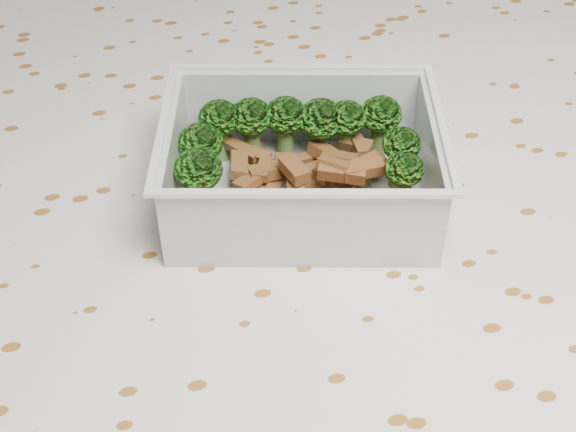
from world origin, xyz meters
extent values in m
cube|color=brown|center=(0.00, 0.00, 0.73)|extent=(1.40, 0.90, 0.04)
cube|color=silver|center=(0.00, 0.00, 0.75)|extent=(1.46, 0.96, 0.01)
cube|color=silver|center=(0.00, 0.48, 0.66)|extent=(1.46, 0.01, 0.18)
cube|color=silver|center=(0.01, 0.04, 0.76)|extent=(0.18, 0.15, 0.00)
cube|color=silver|center=(0.02, 0.10, 0.78)|extent=(0.15, 0.04, 0.05)
cube|color=silver|center=(0.00, -0.01, 0.78)|extent=(0.15, 0.04, 0.05)
cube|color=silver|center=(0.08, 0.02, 0.78)|extent=(0.03, 0.11, 0.05)
cube|color=silver|center=(-0.06, 0.06, 0.78)|extent=(0.03, 0.11, 0.05)
cube|color=silver|center=(0.02, 0.10, 0.81)|extent=(0.16, 0.04, 0.00)
cube|color=silver|center=(-0.01, -0.02, 0.81)|extent=(0.16, 0.04, 0.00)
cube|color=silver|center=(0.09, 0.02, 0.81)|extent=(0.03, 0.11, 0.00)
cube|color=silver|center=(-0.07, 0.06, 0.81)|extent=(0.03, 0.11, 0.00)
cylinder|color=#608C3F|center=(-0.03, 0.09, 0.77)|extent=(0.01, 0.01, 0.02)
ellipsoid|color=#387C1B|center=(-0.03, 0.09, 0.79)|extent=(0.03, 0.03, 0.02)
cylinder|color=#608C3F|center=(-0.01, 0.09, 0.77)|extent=(0.01, 0.01, 0.02)
ellipsoid|color=#387C1B|center=(-0.01, 0.09, 0.79)|extent=(0.03, 0.03, 0.02)
cylinder|color=#608C3F|center=(0.01, 0.08, 0.77)|extent=(0.01, 0.01, 0.02)
ellipsoid|color=#387C1B|center=(0.01, 0.08, 0.79)|extent=(0.03, 0.03, 0.02)
cylinder|color=#608C3F|center=(0.03, 0.08, 0.77)|extent=(0.01, 0.01, 0.02)
ellipsoid|color=#387C1B|center=(0.03, 0.08, 0.79)|extent=(0.03, 0.03, 0.02)
cylinder|color=#608C3F|center=(0.05, 0.07, 0.77)|extent=(0.01, 0.01, 0.02)
ellipsoid|color=#387C1B|center=(0.05, 0.07, 0.79)|extent=(0.02, 0.02, 0.02)
cylinder|color=#608C3F|center=(0.07, 0.07, 0.77)|extent=(0.01, 0.01, 0.02)
ellipsoid|color=#387C1B|center=(0.07, 0.07, 0.79)|extent=(0.03, 0.03, 0.02)
cylinder|color=#608C3F|center=(-0.05, 0.07, 0.77)|extent=(0.01, 0.01, 0.02)
ellipsoid|color=#387C1B|center=(-0.05, 0.07, 0.79)|extent=(0.03, 0.03, 0.02)
cylinder|color=#608C3F|center=(0.07, 0.04, 0.77)|extent=(0.01, 0.01, 0.02)
ellipsoid|color=#387C1B|center=(0.07, 0.04, 0.79)|extent=(0.02, 0.02, 0.02)
cylinder|color=#608C3F|center=(-0.05, 0.04, 0.77)|extent=(0.01, 0.01, 0.02)
ellipsoid|color=#387C1B|center=(-0.05, 0.04, 0.79)|extent=(0.03, 0.03, 0.02)
cylinder|color=#608C3F|center=(0.06, 0.01, 0.77)|extent=(0.01, 0.01, 0.02)
ellipsoid|color=#387C1B|center=(0.06, 0.01, 0.79)|extent=(0.02, 0.02, 0.02)
cube|color=brown|center=(0.02, 0.07, 0.77)|extent=(0.02, 0.01, 0.01)
cube|color=brown|center=(0.03, 0.03, 0.78)|extent=(0.02, 0.02, 0.01)
cube|color=brown|center=(-0.01, 0.05, 0.77)|extent=(0.02, 0.01, 0.01)
cube|color=brown|center=(0.03, 0.03, 0.78)|extent=(0.03, 0.02, 0.01)
cube|color=brown|center=(-0.01, 0.05, 0.76)|extent=(0.02, 0.02, 0.01)
cube|color=brown|center=(0.03, 0.03, 0.77)|extent=(0.01, 0.02, 0.01)
cube|color=brown|center=(0.03, 0.03, 0.77)|extent=(0.02, 0.02, 0.01)
cube|color=brown|center=(-0.01, 0.08, 0.76)|extent=(0.02, 0.03, 0.01)
cube|color=brown|center=(0.03, 0.06, 0.77)|extent=(0.02, 0.02, 0.01)
cube|color=brown|center=(-0.02, 0.08, 0.77)|extent=(0.02, 0.03, 0.01)
cube|color=brown|center=(0.05, 0.06, 0.77)|extent=(0.02, 0.02, 0.01)
cube|color=brown|center=(0.05, 0.06, 0.77)|extent=(0.01, 0.02, 0.01)
cube|color=brown|center=(-0.01, 0.08, 0.76)|extent=(0.02, 0.02, 0.01)
cube|color=brown|center=(0.04, 0.04, 0.77)|extent=(0.02, 0.03, 0.01)
cube|color=brown|center=(-0.02, 0.06, 0.77)|extent=(0.02, 0.02, 0.01)
cube|color=brown|center=(0.00, 0.06, 0.77)|extent=(0.01, 0.02, 0.01)
cube|color=brown|center=(-0.01, 0.05, 0.77)|extent=(0.01, 0.02, 0.01)
cube|color=brown|center=(0.04, 0.04, 0.77)|extent=(0.02, 0.02, 0.01)
cube|color=brown|center=(-0.02, 0.05, 0.77)|extent=(0.03, 0.02, 0.01)
cube|color=brown|center=(0.00, 0.05, 0.77)|extent=(0.02, 0.02, 0.01)
cube|color=brown|center=(0.04, 0.05, 0.77)|extent=(0.02, 0.02, 0.01)
cube|color=brown|center=(0.01, 0.04, 0.76)|extent=(0.03, 0.02, 0.01)
cube|color=brown|center=(0.04, 0.03, 0.78)|extent=(0.03, 0.01, 0.01)
cube|color=brown|center=(0.05, 0.03, 0.78)|extent=(0.02, 0.02, 0.01)
cube|color=brown|center=(0.02, 0.05, 0.77)|extent=(0.01, 0.02, 0.01)
cube|color=brown|center=(0.05, 0.05, 0.77)|extent=(0.02, 0.03, 0.01)
cube|color=brown|center=(0.03, 0.04, 0.77)|extent=(0.03, 0.02, 0.01)
cube|color=brown|center=(0.00, 0.03, 0.77)|extent=(0.02, 0.02, 0.01)
cube|color=brown|center=(-0.01, 0.07, 0.77)|extent=(0.02, 0.02, 0.01)
cube|color=brown|center=(0.00, 0.04, 0.78)|extent=(0.02, 0.02, 0.01)
cylinder|color=#C03D21|center=(0.00, 0.01, 0.77)|extent=(0.12, 0.05, 0.02)
sphere|color=#C03D21|center=(0.06, -0.01, 0.77)|extent=(0.02, 0.02, 0.02)
sphere|color=#C03D21|center=(-0.05, 0.02, 0.77)|extent=(0.02, 0.02, 0.02)
camera|label=1|loc=(-0.09, -0.32, 1.07)|focal=50.00mm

